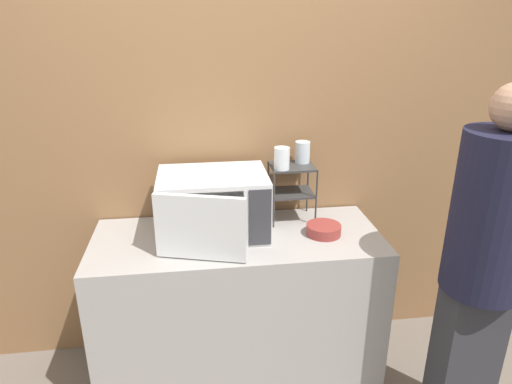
% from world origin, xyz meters
% --- Properties ---
extents(wall_back, '(8.00, 0.06, 2.60)m').
position_xyz_m(wall_back, '(0.00, 0.67, 1.30)').
color(wall_back, olive).
rests_on(wall_back, ground_plane).
extents(counter, '(1.53, 0.63, 0.89)m').
position_xyz_m(counter, '(0.00, 0.32, 0.44)').
color(counter, '#9E9993').
rests_on(counter, ground_plane).
extents(microwave, '(0.57, 0.55, 0.34)m').
position_xyz_m(microwave, '(-0.12, 0.36, 1.05)').
color(microwave, silver).
rests_on(microwave, counter).
extents(dish_rack, '(0.25, 0.21, 0.32)m').
position_xyz_m(dish_rack, '(0.33, 0.50, 1.12)').
color(dish_rack, '#333333').
rests_on(dish_rack, counter).
extents(glass_front_left, '(0.08, 0.08, 0.12)m').
position_xyz_m(glass_front_left, '(0.26, 0.45, 1.27)').
color(glass_front_left, silver).
rests_on(glass_front_left, dish_rack).
extents(glass_back_right, '(0.08, 0.08, 0.12)m').
position_xyz_m(glass_back_right, '(0.39, 0.55, 1.27)').
color(glass_back_right, silver).
rests_on(glass_back_right, dish_rack).
extents(bowl, '(0.18, 0.18, 0.06)m').
position_xyz_m(bowl, '(0.46, 0.28, 0.91)').
color(bowl, maroon).
rests_on(bowl, counter).
extents(person, '(0.35, 0.35, 1.74)m').
position_xyz_m(person, '(1.06, -0.21, 0.98)').
color(person, '#2D2D33').
rests_on(person, ground_plane).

